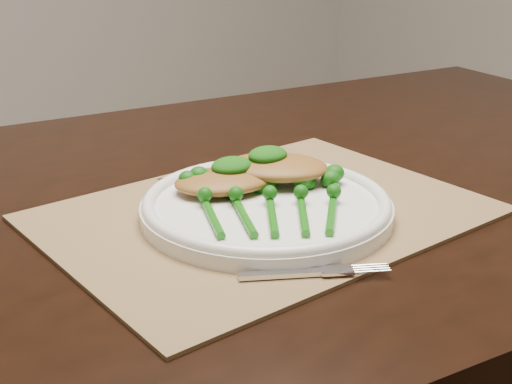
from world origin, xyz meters
TOP-DOWN VIEW (x-y plane):
  - placemat at (-0.18, -0.09)m, footprint 0.51×0.37m
  - dinner_plate at (-0.18, -0.10)m, footprint 0.30×0.30m
  - knife at (-0.16, 0.06)m, footprint 0.19×0.05m
  - fork at (-0.23, -0.25)m, footprint 0.14×0.09m
  - chicken_fillet_left at (-0.20, -0.03)m, footprint 0.14×0.12m
  - chicken_fillet_right at (-0.13, -0.05)m, footprint 0.16×0.16m
  - pesto_dollop_left at (-0.18, -0.03)m, footprint 0.05×0.05m
  - pesto_dollop_right at (-0.14, -0.04)m, footprint 0.05×0.04m
  - broccolini_bundle at (-0.20, -0.12)m, footprint 0.24×0.24m

SIDE VIEW (x-z plane):
  - placemat at x=-0.18m, z-range 0.75..0.75m
  - fork at x=-0.23m, z-range 0.76..0.76m
  - knife at x=-0.16m, z-range 0.76..0.76m
  - dinner_plate at x=-0.18m, z-range 0.75..0.78m
  - broccolini_bundle at x=-0.20m, z-range 0.76..0.80m
  - chicken_fillet_left at x=-0.20m, z-range 0.77..0.80m
  - chicken_fillet_right at x=-0.13m, z-range 0.78..0.80m
  - pesto_dollop_left at x=-0.18m, z-range 0.79..0.81m
  - pesto_dollop_right at x=-0.14m, z-range 0.80..0.82m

